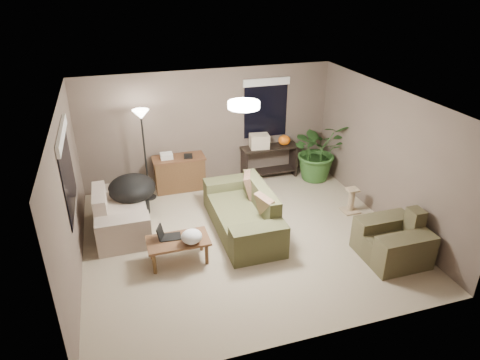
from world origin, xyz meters
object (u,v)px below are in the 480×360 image
object	(u,v)px
console_table	(269,159)
houseplant	(318,157)
loveseat	(120,216)
coffee_table	(178,243)
papasan_chair	(132,192)
armchair	(393,242)
floor_lamp	(142,125)
desk	(180,173)
main_sofa	(244,215)
cat_scratching_post	(351,202)

from	to	relation	value
console_table	houseplant	world-z (taller)	houseplant
loveseat	coffee_table	world-z (taller)	loveseat
loveseat	papasan_chair	bearing A→B (deg)	63.50
armchair	floor_lamp	world-z (taller)	floor_lamp
loveseat	desk	world-z (taller)	loveseat
loveseat	houseplant	distance (m)	4.52
papasan_chair	loveseat	bearing A→B (deg)	-116.50
armchair	papasan_chair	world-z (taller)	armchair
papasan_chair	floor_lamp	world-z (taller)	floor_lamp
loveseat	desk	distance (m)	1.89
main_sofa	papasan_chair	world-z (taller)	main_sofa
papasan_chair	armchair	bearing A→B (deg)	-34.50
coffee_table	houseplant	bearing A→B (deg)	31.63
console_table	floor_lamp	bearing A→B (deg)	-175.41
loveseat	armchair	world-z (taller)	same
papasan_chair	houseplant	xyz separation A→B (m)	(4.13, 0.39, 0.07)
console_table	cat_scratching_post	distance (m)	2.21
main_sofa	cat_scratching_post	world-z (taller)	main_sofa
armchair	houseplant	size ratio (longest dim) A/B	0.73
armchair	papasan_chair	bearing A→B (deg)	145.50
houseplant	armchair	bearing A→B (deg)	-92.90
main_sofa	desk	world-z (taller)	main_sofa
coffee_table	cat_scratching_post	size ratio (longest dim) A/B	2.00
desk	main_sofa	bearing A→B (deg)	-66.48
loveseat	coffee_table	size ratio (longest dim) A/B	1.60
cat_scratching_post	desk	bearing A→B (deg)	147.26
loveseat	console_table	bearing A→B (deg)	21.58
desk	cat_scratching_post	distance (m)	3.63
armchair	console_table	distance (m)	3.61
papasan_chair	cat_scratching_post	xyz separation A→B (m)	(4.10, -1.19, -0.25)
loveseat	papasan_chair	distance (m)	0.65
armchair	console_table	xyz separation A→B (m)	(-0.86, 3.51, 0.14)
console_table	coffee_table	bearing A→B (deg)	-134.54
coffee_table	desk	world-z (taller)	desk
console_table	floor_lamp	distance (m)	3.00
armchair	desk	xyz separation A→B (m)	(-2.93, 3.50, 0.08)
armchair	houseplant	bearing A→B (deg)	87.10
armchair	loveseat	bearing A→B (deg)	153.03
loveseat	cat_scratching_post	size ratio (longest dim) A/B	3.20
main_sofa	houseplant	distance (m)	2.74
loveseat	cat_scratching_post	distance (m)	4.42
main_sofa	coffee_table	distance (m)	1.46
armchair	desk	world-z (taller)	armchair
loveseat	armchair	bearing A→B (deg)	-26.97
armchair	coffee_table	world-z (taller)	armchair
houseplant	cat_scratching_post	xyz separation A→B (m)	(-0.03, -1.58, -0.32)
desk	cat_scratching_post	xyz separation A→B (m)	(3.05, -1.96, -0.16)
houseplant	floor_lamp	bearing A→B (deg)	177.48
loveseat	console_table	world-z (taller)	loveseat
papasan_chair	houseplant	bearing A→B (deg)	5.38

